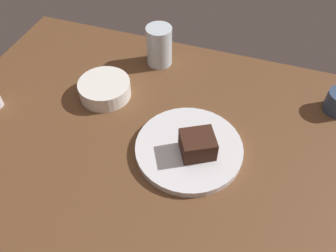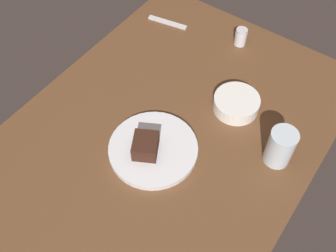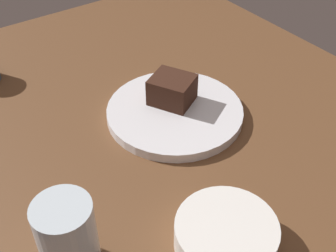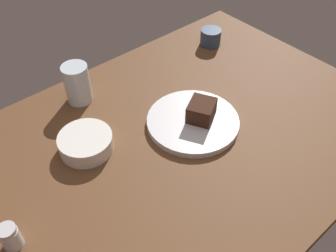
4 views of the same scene
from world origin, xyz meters
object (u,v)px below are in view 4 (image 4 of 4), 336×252
at_px(dessert_plate, 193,122).
at_px(salt_shaker, 10,237).
at_px(side_bowl, 86,143).
at_px(chocolate_cake_slice, 200,110).
at_px(coffee_cup, 211,37).
at_px(water_glass, 77,84).

distance_m(dessert_plate, salt_shaker, 0.54).
bearing_deg(dessert_plate, side_bowl, 157.38).
height_order(chocolate_cake_slice, coffee_cup, chocolate_cake_slice).
relative_size(dessert_plate, salt_shaker, 4.07).
bearing_deg(salt_shaker, chocolate_cake_slice, 1.53).
bearing_deg(coffee_cup, chocolate_cake_slice, -139.68).
height_order(dessert_plate, salt_shaker, salt_shaker).
bearing_deg(chocolate_cake_slice, salt_shaker, -178.47).
distance_m(dessert_plate, side_bowl, 0.30).
distance_m(dessert_plate, chocolate_cake_slice, 0.04).
bearing_deg(coffee_cup, water_glass, 175.58).
distance_m(dessert_plate, water_glass, 0.35).
bearing_deg(side_bowl, water_glass, 63.36).
xyz_separation_m(dessert_plate, side_bowl, (-0.27, 0.11, 0.01)).
bearing_deg(water_glass, coffee_cup, -4.42).
bearing_deg(coffee_cup, dessert_plate, -142.07).
height_order(chocolate_cake_slice, salt_shaker, chocolate_cake_slice).
xyz_separation_m(chocolate_cake_slice, water_glass, (-0.20, 0.30, 0.02)).
bearing_deg(dessert_plate, chocolate_cake_slice, -11.77).
height_order(side_bowl, coffee_cup, coffee_cup).
relative_size(chocolate_cake_slice, coffee_cup, 1.06).
distance_m(salt_shaker, coffee_cup, 0.91).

